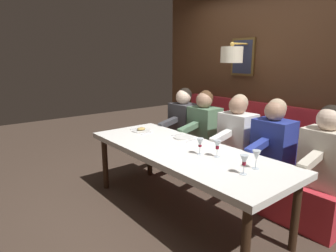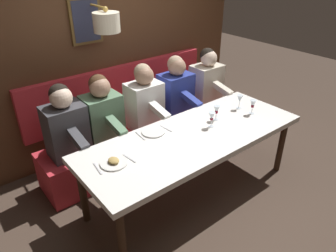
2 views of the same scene
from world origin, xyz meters
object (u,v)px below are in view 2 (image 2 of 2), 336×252
wine_glass_0 (253,104)px  diner_far (102,112)px  diner_nearest (207,79)px  diner_near (176,89)px  wine_glass_2 (212,117)px  wine_glass_1 (240,99)px  diner_farthest (65,124)px  wine_glass_3 (217,110)px  diner_middle (145,99)px  dining_table (194,140)px

wine_glass_0 → diner_far: bearing=55.4°
diner_nearest → wine_glass_0: bearing=166.5°
diner_near → wine_glass_2: bearing=163.8°
wine_glass_0 → wine_glass_1: bearing=2.9°
diner_far → diner_farthest: same height
diner_near → wine_glass_0: size_ratio=4.82×
diner_near → diner_farthest: (0.00, 1.47, 0.00)m
diner_near → wine_glass_3: bearing=172.9°
diner_far → wine_glass_0: 1.66m
diner_middle → wine_glass_1: 1.11m
diner_nearest → wine_glass_0: (-0.95, 0.23, 0.04)m
dining_table → diner_farthest: size_ratio=3.01×
diner_nearest → diner_middle: 1.03m
wine_glass_2 → wine_glass_3: (0.08, -0.15, -0.00)m
diner_far → diner_farthest: size_ratio=1.00×
wine_glass_0 → wine_glass_1: (0.18, 0.01, 0.00)m
wine_glass_1 → wine_glass_2: same height
diner_farthest → wine_glass_2: diner_farthest is taller
dining_table → wine_glass_2: bearing=-87.5°
diner_near → wine_glass_1: bearing=-157.9°
diner_near → diner_farthest: 1.47m
diner_farthest → wine_glass_3: diner_farthest is taller
diner_near → wine_glass_1: size_ratio=4.82×
wine_glass_0 → wine_glass_2: 0.58m
dining_table → diner_far: 1.04m
wine_glass_1 → wine_glass_3: 0.41m
diner_far → wine_glass_1: bearing=-119.4°
diner_nearest → wine_glass_0: 0.97m
diner_nearest → wine_glass_2: 1.18m
diner_near → dining_table: bearing=150.2°
diner_middle → wine_glass_0: bearing=-139.5°
dining_table → diner_nearest: bearing=-50.1°
dining_table → diner_near: bearing=-29.8°
wine_glass_0 → wine_glass_2: (0.07, 0.57, 0.00)m
diner_far → wine_glass_0: diner_far is taller
diner_far → wine_glass_3: size_ratio=4.82×
diner_nearest → diner_far: 1.60m
diner_middle → wine_glass_0: size_ratio=4.82×
diner_farthest → wine_glass_3: size_ratio=4.82×
dining_table → wine_glass_3: bearing=-77.7°
dining_table → diner_middle: bearing=-1.2°
diner_near → diner_far: (0.00, 1.05, 0.00)m
diner_middle → diner_near: bearing=-90.0°
wine_glass_1 → diner_farthest: bearing=66.7°
diner_middle → wine_glass_1: bearing=-133.8°
wine_glass_0 → wine_glass_1: 0.18m
diner_near → diner_middle: 0.49m
dining_table → diner_middle: size_ratio=3.01×
diner_nearest → wine_glass_1: (-0.77, 0.24, 0.04)m
diner_middle → wine_glass_1: size_ratio=4.82×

